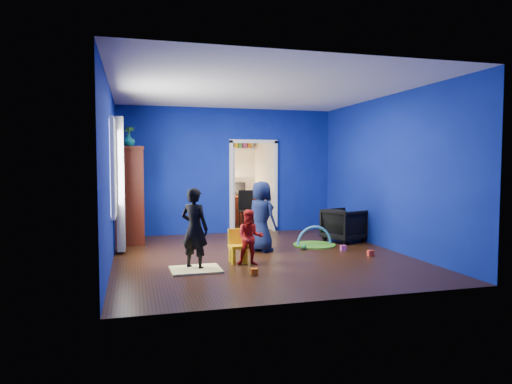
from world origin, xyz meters
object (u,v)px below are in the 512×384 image
object	(u,v)px
play_mat	(314,245)
study_desk	(239,210)
toddler_red	(250,237)
child_black	(195,229)
armchair	(345,225)
kid_chair	(238,248)
hopper_ball	(255,237)
crt_tv	(132,193)
child_navy	(261,216)
vase	(129,140)
tv_armoire	(130,195)
folding_chair	(248,210)

from	to	relation	value
play_mat	study_desk	size ratio (longest dim) A/B	0.95
toddler_red	play_mat	xyz separation A→B (m)	(1.66, 1.37, -0.43)
child_black	toddler_red	xyz separation A→B (m)	(0.89, 0.05, -0.18)
armchair	kid_chair	distance (m)	2.98
hopper_ball	crt_tv	bearing A→B (deg)	147.35
child_navy	toddler_red	size ratio (longest dim) A/B	1.46
vase	hopper_ball	size ratio (longest dim) A/B	0.56
hopper_ball	toddler_red	bearing A→B (deg)	-108.42
play_mat	crt_tv	bearing A→B (deg)	158.26
child_black	child_navy	xyz separation A→B (m)	(1.38, 1.11, 0.02)
hopper_ball	kid_chair	bearing A→B (deg)	-117.84
armchair	child_navy	bearing A→B (deg)	85.62
hopper_ball	study_desk	xyz separation A→B (m)	(0.52, 3.64, 0.15)
vase	crt_tv	xyz separation A→B (m)	(0.04, 0.30, -1.07)
toddler_red	tv_armoire	size ratio (longest dim) A/B	0.45
child_black	vase	size ratio (longest dim) A/B	4.99
tv_armoire	crt_tv	distance (m)	0.06
tv_armoire	folding_chair	xyz separation A→B (m)	(2.82, 1.23, -0.52)
vase	tv_armoire	bearing A→B (deg)	90.00
tv_armoire	hopper_ball	world-z (taller)	tv_armoire
hopper_ball	study_desk	world-z (taller)	study_desk
child_navy	kid_chair	world-z (taller)	child_navy
toddler_red	play_mat	distance (m)	2.20
folding_chair	tv_armoire	bearing A→B (deg)	-156.37
armchair	crt_tv	size ratio (longest dim) A/B	1.08
crt_tv	study_desk	bearing A→B (deg)	38.28
child_black	crt_tv	xyz separation A→B (m)	(-0.93, 2.80, 0.39)
armchair	play_mat	xyz separation A→B (m)	(-0.79, -0.28, -0.33)
crt_tv	folding_chair	bearing A→B (deg)	23.93
armchair	hopper_ball	distance (m)	2.05
child_navy	toddler_red	distance (m)	1.18
kid_chair	folding_chair	size ratio (longest dim) A/B	0.54
tv_armoire	play_mat	world-z (taller)	tv_armoire
play_mat	tv_armoire	bearing A→B (deg)	158.48
toddler_red	kid_chair	world-z (taller)	toddler_red
child_navy	kid_chair	distance (m)	1.14
folding_chair	kid_chair	bearing A→B (deg)	-106.32
vase	child_navy	bearing A→B (deg)	-30.74
child_navy	vase	size ratio (longest dim) A/B	5.17
tv_armoire	vase	bearing A→B (deg)	-90.00
study_desk	child_black	bearing A→B (deg)	-110.31
child_black	child_navy	size ratio (longest dim) A/B	0.97
crt_tv	tv_armoire	bearing A→B (deg)	180.00
toddler_red	tv_armoire	bearing A→B (deg)	136.25
armchair	vase	distance (m)	4.72
toddler_red	tv_armoire	distance (m)	3.37
play_mat	hopper_ball	bearing A→B (deg)	-177.39
vase	play_mat	world-z (taller)	vase
armchair	folding_chair	distance (m)	2.78
hopper_ball	armchair	bearing A→B (deg)	9.40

